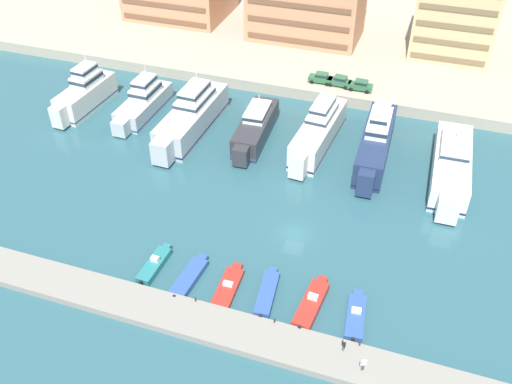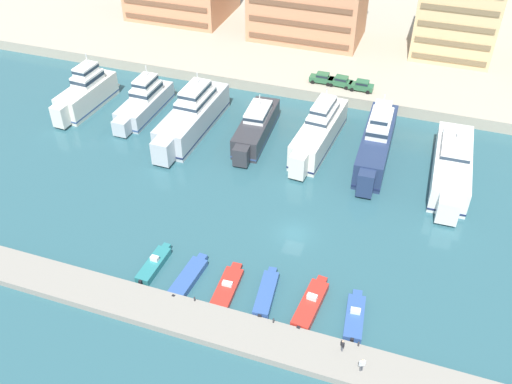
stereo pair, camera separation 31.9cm
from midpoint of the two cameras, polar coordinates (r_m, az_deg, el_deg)
name	(u,v)px [view 1 (the left image)]	position (r m, az deg, el deg)	size (l,w,h in m)	color
ground_plane	(294,234)	(71.86, 3.70, -4.18)	(400.00, 400.00, 0.00)	#2D5B66
quay_promenade	(381,25)	(129.20, 12.32, 16.03)	(180.00, 70.00, 1.96)	#ADA38E
pier_dock	(250,336)	(60.62, -0.77, -14.16)	(120.00, 4.74, 0.86)	gray
yacht_ivory_far_left	(85,94)	(99.81, -16.84, 9.38)	(4.80, 15.15, 8.96)	silver
yacht_silver_left	(143,102)	(96.26, -11.30, 8.82)	(4.52, 15.80, 7.68)	silver
yacht_silver_mid_left	(192,116)	(90.08, -6.57, 7.54)	(5.46, 21.02, 8.77)	silver
yacht_charcoal_center_left	(255,127)	(88.10, -0.18, 6.48)	(4.79, 16.78, 6.38)	#333338
yacht_ivory_center	(318,131)	(86.35, 6.15, 6.06)	(5.36, 19.23, 8.62)	silver
yacht_navy_center_right	(376,141)	(85.22, 11.81, 5.01)	(4.50, 20.65, 9.06)	navy
yacht_white_mid_right	(451,166)	(83.70, 18.83, 2.48)	(5.39, 20.58, 6.96)	white
motorboat_teal_far_left	(155,265)	(68.26, -10.23, -7.15)	(1.88, 6.75, 1.46)	teal
motorboat_blue_left	(189,277)	(66.33, -6.81, -8.46)	(2.39, 7.31, 0.88)	#33569E
motorboat_red_mid_left	(227,289)	(64.85, -3.02, -9.65)	(2.36, 7.80, 1.11)	red
motorboat_blue_center_left	(267,293)	(64.11, 0.98, -10.11)	(2.42, 7.37, 1.06)	#33569E
motorboat_red_center	(312,304)	(63.42, 5.43, -11.04)	(2.62, 8.00, 1.63)	red
motorboat_blue_center_right	(356,316)	(63.16, 9.79, -12.09)	(2.54, 7.09, 1.21)	#33569E
car_green_far_left	(321,78)	(100.77, 6.42, 11.31)	(4.11, 1.94, 1.80)	#2D6642
car_green_left	(340,81)	(100.11, 8.28, 10.95)	(4.22, 2.18, 1.80)	#2D6642
car_green_mid_left	(361,85)	(99.32, 10.32, 10.49)	(4.12, 1.97, 1.80)	#2D6642
apartment_block_mid_left	(457,12)	(114.57, 19.38, 16.65)	(14.44, 13.26, 17.57)	#E0BC84
pedestrian_near_edge	(364,363)	(57.74, 10.54, -16.51)	(0.61, 0.44, 1.77)	#4C515B
pedestrian_mid_deck	(344,344)	(58.89, 8.61, -14.83)	(0.43, 0.49, 1.57)	#4C515B
bollard_west	(195,299)	(63.07, -6.23, -10.59)	(0.20, 0.20, 0.61)	#2D2D33
bollard_west_mid	(274,320)	(60.89, 1.70, -12.70)	(0.20, 0.20, 0.61)	#2D2D33
bollard_east_mid	(360,343)	(59.98, 10.19, -14.67)	(0.20, 0.20, 0.61)	#2D2D33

